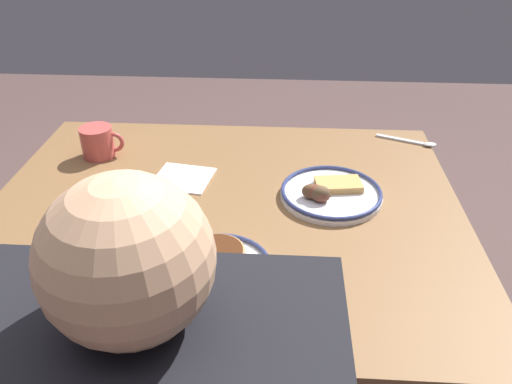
% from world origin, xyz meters
% --- Properties ---
extents(dining_table, '(1.18, 0.97, 0.72)m').
position_xyz_m(dining_table, '(0.00, 0.00, 0.63)').
color(dining_table, brown).
rests_on(dining_table, ground_plane).
extents(plate_near_main, '(0.26, 0.26, 0.05)m').
position_xyz_m(plate_near_main, '(-0.27, -0.06, 0.74)').
color(plate_near_main, white).
rests_on(plate_near_main, dining_table).
extents(plate_center_pancakes, '(0.27, 0.27, 0.08)m').
position_xyz_m(plate_center_pancakes, '(0.24, 0.07, 0.74)').
color(plate_center_pancakes, white).
rests_on(plate_center_pancakes, dining_table).
extents(plate_far_companion, '(0.23, 0.23, 0.06)m').
position_xyz_m(plate_far_companion, '(-0.02, 0.25, 0.75)').
color(plate_far_companion, white).
rests_on(plate_far_companion, dining_table).
extents(coffee_mug, '(0.12, 0.09, 0.09)m').
position_xyz_m(coffee_mug, '(0.39, -0.25, 0.77)').
color(coffee_mug, '#BF4C47').
rests_on(coffee_mug, dining_table).
extents(paper_napkin, '(0.17, 0.16, 0.00)m').
position_xyz_m(paper_napkin, '(0.13, -0.13, 0.73)').
color(paper_napkin, white).
rests_on(paper_napkin, dining_table).
extents(fork_near, '(0.20, 0.09, 0.01)m').
position_xyz_m(fork_near, '(0.23, 0.29, 0.73)').
color(fork_near, silver).
rests_on(fork_near, dining_table).
extents(butter_knife, '(0.21, 0.10, 0.01)m').
position_xyz_m(butter_knife, '(0.07, 0.41, 0.73)').
color(butter_knife, silver).
rests_on(butter_knife, dining_table).
extents(tea_spoon, '(0.17, 0.08, 0.01)m').
position_xyz_m(tea_spoon, '(-0.55, -0.39, 0.73)').
color(tea_spoon, silver).
rests_on(tea_spoon, dining_table).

